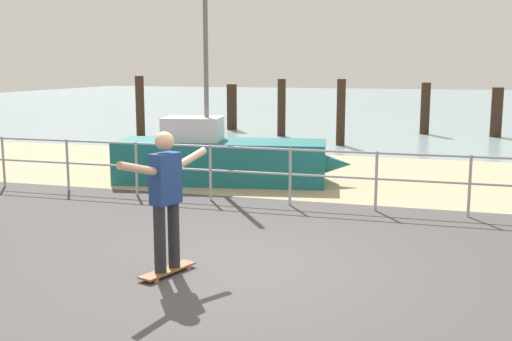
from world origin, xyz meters
The scene contains 13 objects.
ground_plane centered at (0.00, -1.00, 0.00)m, with size 24.00×10.00×0.04m, color #474444.
beach_strip centered at (0.00, 7.00, 0.00)m, with size 24.00×6.00×0.04m, color tan.
sea_surface centered at (0.00, 35.00, 0.00)m, with size 72.00×50.00×0.04m, color #849EA3.
railing_fence centered at (-1.72, 3.60, 0.69)m, with size 12.11×0.05×1.05m.
sailboat centered at (-2.00, 5.40, 0.52)m, with size 5.06×2.13×4.60m.
skateboard centered at (-0.73, -0.45, 0.07)m, with size 0.44×0.82×0.08m.
skateboarder centered at (-0.73, -0.45, 1.02)m, with size 0.53×1.40×1.65m.
groyne_post_0 centered at (-7.91, 12.91, 1.06)m, with size 0.30×0.30×2.11m, color #332319.
groyne_post_1 centered at (-5.51, 15.85, 0.88)m, with size 0.39×0.39×1.76m, color #332319.
groyne_post_2 centered at (-3.11, 14.22, 1.00)m, with size 0.29×0.29×2.01m, color #332319.
groyne_post_3 centered at (-0.71, 12.26, 1.03)m, with size 0.27×0.27×2.06m, color #332319.
groyne_post_4 centered at (1.69, 16.32, 0.93)m, with size 0.33×0.33×1.86m, color #332319.
groyne_post_5 centered at (4.09, 16.09, 0.86)m, with size 0.39×0.39×1.73m, color #332319.
Camera 1 is at (2.34, -6.97, 2.49)m, focal length 43.79 mm.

